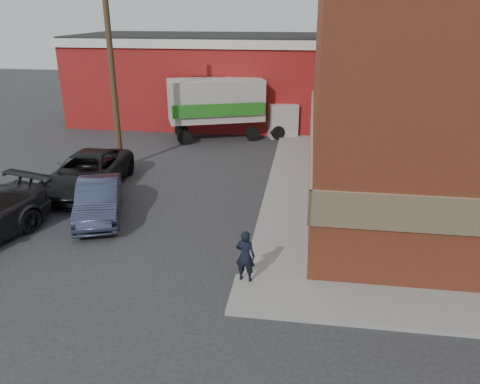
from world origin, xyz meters
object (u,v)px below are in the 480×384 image
at_px(sedan, 99,200).
at_px(suv_a, 88,172).
at_px(man, 245,256).
at_px(box_truck, 227,105).
at_px(warehouse, 201,78).
at_px(utility_pole, 112,66).

xyz_separation_m(sedan, suv_a, (-1.65, 2.62, 0.07)).
height_order(man, box_truck, box_truck).
height_order(sedan, suv_a, suv_a).
bearing_deg(box_truck, warehouse, 98.08).
bearing_deg(man, sedan, -23.15).
xyz_separation_m(warehouse, utility_pole, (-1.50, -11.00, 1.93)).
xyz_separation_m(warehouse, man, (5.80, -20.25, -1.95)).
bearing_deg(utility_pole, man, -51.72).
relative_size(man, suv_a, 0.27).
bearing_deg(warehouse, sedan, -90.23).
height_order(utility_pole, suv_a, utility_pole).
xyz_separation_m(warehouse, suv_a, (-1.72, -13.99, -2.05)).
relative_size(warehouse, sedan, 3.91).
bearing_deg(suv_a, box_truck, 61.26).
xyz_separation_m(man, box_truck, (-3.17, 15.45, 1.12)).
height_order(man, suv_a, man).
relative_size(man, sedan, 0.36).
xyz_separation_m(utility_pole, sedan, (1.43, -5.61, -4.06)).
relative_size(utility_pole, man, 6.03).
relative_size(utility_pole, box_truck, 1.24).
distance_m(utility_pole, sedan, 7.07).
xyz_separation_m(utility_pole, man, (7.30, -9.25, -3.88)).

